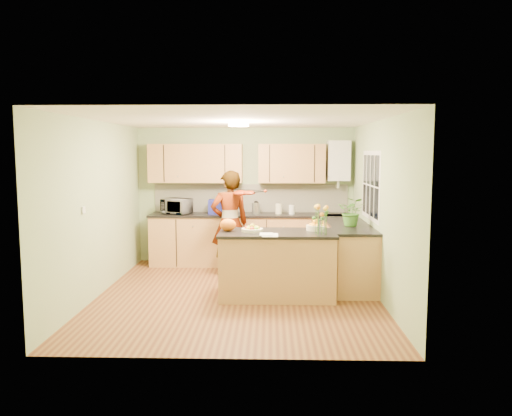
{
  "coord_description": "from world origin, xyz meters",
  "views": [
    {
      "loc": [
        0.47,
        -7.02,
        2.06
      ],
      "look_at": [
        0.25,
        0.5,
        1.21
      ],
      "focal_mm": 35.0,
      "sensor_mm": 36.0,
      "label": 1
    }
  ],
  "objects": [
    {
      "name": "fruit_dish",
      "position": [
        0.21,
        -0.08,
        0.98
      ],
      "size": [
        0.3,
        0.3,
        0.11
      ],
      "color": "beige",
      "rests_on": "peninsula_island"
    },
    {
      "name": "violinist",
      "position": [
        -0.21,
        1.17,
        0.88
      ],
      "size": [
        0.74,
        0.61,
        1.76
      ],
      "primitive_type": "imported",
      "rotation": [
        0.0,
        0.0,
        3.48
      ],
      "color": "#EBB28F",
      "rests_on": "floor"
    },
    {
      "name": "jar_white",
      "position": [
        0.85,
        1.93,
        1.02
      ],
      "size": [
        0.13,
        0.13,
        0.17
      ],
      "primitive_type": "cylinder",
      "rotation": [
        0.0,
        0.0,
        -0.22
      ],
      "color": "white",
      "rests_on": "back_counter"
    },
    {
      "name": "blue_box",
      "position": [
        -0.49,
        1.95,
        1.07
      ],
      "size": [
        0.33,
        0.25,
        0.26
      ],
      "primitive_type": "cube",
      "rotation": [
        0.0,
        0.0,
        -0.03
      ],
      "color": "navy",
      "rests_on": "back_counter"
    },
    {
      "name": "ceiling_lamp",
      "position": [
        0.0,
        0.3,
        2.46
      ],
      "size": [
        0.3,
        0.3,
        0.07
      ],
      "color": "#FFEABF",
      "rests_on": "ceiling"
    },
    {
      "name": "floor",
      "position": [
        0.0,
        0.0,
        0.0
      ],
      "size": [
        4.5,
        4.5,
        0.0
      ],
      "primitive_type": "plane",
      "color": "#5D2E1A",
      "rests_on": "ground"
    },
    {
      "name": "kettle",
      "position": [
        0.21,
        1.94,
        1.06
      ],
      "size": [
        0.15,
        0.15,
        0.28
      ],
      "rotation": [
        0.0,
        0.0,
        0.37
      ],
      "color": "#B7B7BC",
      "rests_on": "back_counter"
    },
    {
      "name": "wall_left",
      "position": [
        -2.0,
        0.0,
        1.25
      ],
      "size": [
        0.02,
        4.5,
        2.5
      ],
      "primitive_type": "cube",
      "color": "#91AB7A",
      "rests_on": "floor"
    },
    {
      "name": "splashback",
      "position": [
        0.1,
        2.23,
        1.2
      ],
      "size": [
        3.6,
        0.02,
        0.52
      ],
      "primitive_type": "cube",
      "color": "white",
      "rests_on": "back_counter"
    },
    {
      "name": "back_counter",
      "position": [
        0.1,
        1.95,
        0.47
      ],
      "size": [
        3.64,
        0.62,
        0.94
      ],
      "color": "#B57B48",
      "rests_on": "floor"
    },
    {
      "name": "upper_cabinets",
      "position": [
        -0.18,
        2.08,
        1.85
      ],
      "size": [
        3.2,
        0.34,
        0.7
      ],
      "color": "#B57B48",
      "rests_on": "wall_back"
    },
    {
      "name": "flower_vase",
      "position": [
        1.16,
        -0.26,
        1.24
      ],
      "size": [
        0.24,
        0.24,
        0.45
      ],
      "rotation": [
        0.0,
        0.0,
        0.32
      ],
      "color": "silver",
      "rests_on": "peninsula_island"
    },
    {
      "name": "microwave",
      "position": [
        -1.24,
        1.93,
        1.08
      ],
      "size": [
        0.59,
        0.51,
        0.28
      ],
      "primitive_type": "imported",
      "rotation": [
        0.0,
        0.0,
        -0.43
      ],
      "color": "white",
      "rests_on": "back_counter"
    },
    {
      "name": "violin",
      "position": [
        -0.01,
        0.95,
        1.4
      ],
      "size": [
        0.7,
        0.61,
        0.18
      ],
      "primitive_type": null,
      "rotation": [
        0.17,
        0.0,
        -0.61
      ],
      "color": "#550B05",
      "rests_on": "violinist"
    },
    {
      "name": "potted_plant",
      "position": [
        1.7,
        0.48,
        1.16
      ],
      "size": [
        0.49,
        0.45,
        0.44
      ],
      "primitive_type": "imported",
      "rotation": [
        0.0,
        0.0,
        -0.34
      ],
      "color": "#3E7828",
      "rests_on": "right_counter"
    },
    {
      "name": "light_switch",
      "position": [
        -1.99,
        -0.6,
        1.3
      ],
      "size": [
        0.02,
        0.09,
        0.09
      ],
      "primitive_type": "cube",
      "color": "white",
      "rests_on": "wall_left"
    },
    {
      "name": "wall_back",
      "position": [
        0.0,
        2.25,
        1.25
      ],
      "size": [
        4.0,
        0.02,
        2.5
      ],
      "primitive_type": "cube",
      "color": "#91AB7A",
      "rests_on": "floor"
    },
    {
      "name": "wall_front",
      "position": [
        0.0,
        -2.25,
        1.25
      ],
      "size": [
        4.0,
        0.02,
        2.5
      ],
      "primitive_type": "cube",
      "color": "#91AB7A",
      "rests_on": "floor"
    },
    {
      "name": "wall_right",
      "position": [
        2.0,
        0.0,
        1.25
      ],
      "size": [
        0.02,
        4.5,
        2.5
      ],
      "primitive_type": "cube",
      "color": "#91AB7A",
      "rests_on": "floor"
    },
    {
      "name": "peninsula_island",
      "position": [
        0.56,
        -0.08,
        0.47
      ],
      "size": [
        1.64,
        0.84,
        0.94
      ],
      "color": "#B57B48",
      "rests_on": "floor"
    },
    {
      "name": "orange_bag",
      "position": [
        -0.14,
        -0.03,
        1.03
      ],
      "size": [
        0.26,
        0.23,
        0.18
      ],
      "primitive_type": "ellipsoid",
      "rotation": [
        0.0,
        0.0,
        0.16
      ],
      "color": "orange",
      "rests_on": "peninsula_island"
    },
    {
      "name": "window_right",
      "position": [
        1.99,
        0.6,
        1.55
      ],
      "size": [
        0.01,
        1.3,
        1.05
      ],
      "color": "white",
      "rests_on": "wall_right"
    },
    {
      "name": "ceiling",
      "position": [
        0.0,
        0.0,
        2.5
      ],
      "size": [
        4.0,
        4.5,
        0.02
      ],
      "primitive_type": "cube",
      "color": "white",
      "rests_on": "wall_back"
    },
    {
      "name": "right_counter",
      "position": [
        1.7,
        0.85,
        0.47
      ],
      "size": [
        0.62,
        2.24,
        0.94
      ],
      "color": "#B57B48",
      "rests_on": "floor"
    },
    {
      "name": "jar_cream",
      "position": [
        0.62,
        1.96,
        1.03
      ],
      "size": [
        0.13,
        0.13,
        0.18
      ],
      "primitive_type": "cylinder",
      "rotation": [
        0.0,
        0.0,
        0.09
      ],
      "color": "beige",
      "rests_on": "back_counter"
    },
    {
      "name": "orange_bowl",
      "position": [
        1.11,
        0.07,
        1.0
      ],
      "size": [
        0.26,
        0.26,
        0.15
      ],
      "color": "beige",
      "rests_on": "peninsula_island"
    },
    {
      "name": "boiler",
      "position": [
        1.7,
        2.09,
        1.9
      ],
      "size": [
        0.4,
        0.3,
        0.86
      ],
      "color": "white",
      "rests_on": "wall_back"
    },
    {
      "name": "papers",
      "position": [
        0.46,
        -0.38,
        0.94
      ],
      "size": [
        0.22,
        0.3,
        0.01
      ],
      "primitive_type": "cube",
      "color": "white",
      "rests_on": "peninsula_island"
    }
  ]
}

